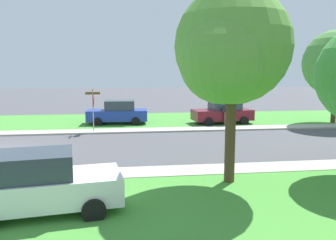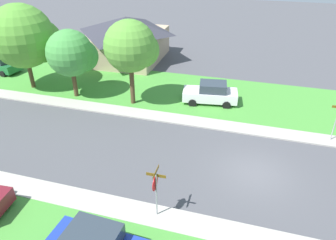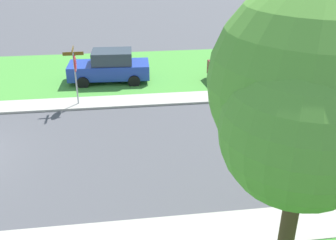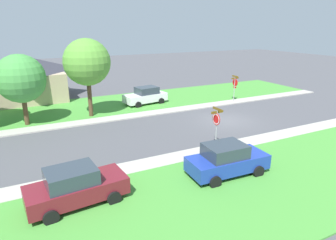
# 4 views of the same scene
# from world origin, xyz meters

# --- Properties ---
(ground_plane) EXTENTS (120.00, 120.00, 0.00)m
(ground_plane) POSITION_xyz_m (0.00, 0.00, 0.00)
(ground_plane) COLOR #4C4C51
(sidewalk_east) EXTENTS (1.40, 56.00, 0.10)m
(sidewalk_east) POSITION_xyz_m (4.70, 12.00, 0.05)
(sidewalk_east) COLOR #ADA89E
(sidewalk_east) RESTS_ON ground
(lawn_east) EXTENTS (8.00, 56.00, 0.08)m
(lawn_east) POSITION_xyz_m (9.40, 12.00, 0.04)
(lawn_east) COLOR #479338
(lawn_east) RESTS_ON ground
(sidewalk_west) EXTENTS (1.40, 56.00, 0.10)m
(sidewalk_west) POSITION_xyz_m (-4.70, 12.00, 0.05)
(sidewalk_west) COLOR #ADA89E
(sidewalk_west) RESTS_ON ground
(stop_sign_far_corner) EXTENTS (0.92, 0.92, 2.77)m
(stop_sign_far_corner) POSITION_xyz_m (-4.59, 4.42, 1.89)
(stop_sign_far_corner) COLOR #9E9EA3
(stop_sign_far_corner) RESTS_ON ground
(car_white_near_corner) EXTENTS (2.49, 4.51, 1.76)m
(car_white_near_corner) POSITION_xyz_m (8.09, 3.95, 0.87)
(car_white_near_corner) COLOR white
(car_white_near_corner) RESTS_ON ground
(car_green_across_road) EXTENTS (2.51, 4.52, 1.76)m
(car_green_across_road) POSITION_xyz_m (9.01, 25.13, 0.87)
(car_green_across_road) COLOR #1E6033
(car_green_across_road) RESTS_ON ground
(tree_across_left) EXTENTS (3.99, 3.71, 5.63)m
(tree_across_left) POSITION_xyz_m (6.35, 14.88, 3.64)
(tree_across_left) COLOR #4C3823
(tree_across_left) RESTS_ON ground
(tree_corner_large) EXTENTS (4.19, 3.89, 6.68)m
(tree_corner_large) POSITION_xyz_m (6.43, 9.76, 4.59)
(tree_corner_large) COLOR #4C3823
(tree_corner_large) RESTS_ON ground
(tree_sidewalk_far) EXTENTS (5.65, 5.26, 7.25)m
(tree_sidewalk_far) POSITION_xyz_m (6.95, 19.45, 4.45)
(tree_sidewalk_far) COLOR #4C3823
(tree_sidewalk_far) RESTS_ON ground
(house_right_setback) EXTENTS (9.13, 7.96, 4.60)m
(house_right_setback) POSITION_xyz_m (16.11, 14.48, 2.38)
(house_right_setback) COLOR tan
(house_right_setback) RESTS_ON ground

